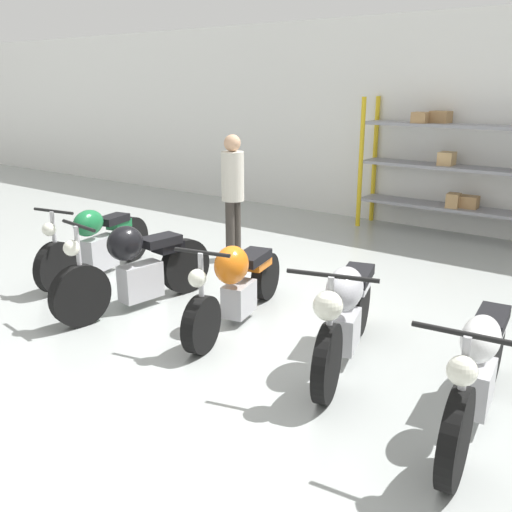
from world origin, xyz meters
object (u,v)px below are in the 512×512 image
(motorcycle_green, at_px, (96,243))
(person_browsing, at_px, (233,187))
(motorcycle_orange, at_px, (237,283))
(motorcycle_silver, at_px, (346,311))
(motorcycle_black, at_px, (136,268))
(shelving_rack, at_px, (461,167))
(motorcycle_white, at_px, (479,370))

(motorcycle_green, bearing_deg, person_browsing, 137.78)
(motorcycle_orange, height_order, motorcycle_silver, motorcycle_silver)
(motorcycle_green, height_order, motorcycle_black, motorcycle_black)
(motorcycle_green, xyz_separation_m, motorcycle_orange, (2.48, -0.13, -0.01))
(shelving_rack, xyz_separation_m, person_browsing, (-2.16, -3.20, -0.11))
(shelving_rack, xyz_separation_m, motorcycle_orange, (-0.68, -4.97, -0.73))
(motorcycle_black, relative_size, motorcycle_orange, 0.99)
(motorcycle_green, relative_size, motorcycle_orange, 1.00)
(motorcycle_black, bearing_deg, motorcycle_white, 95.53)
(motorcycle_orange, relative_size, person_browsing, 1.17)
(motorcycle_silver, xyz_separation_m, motorcycle_white, (1.25, -0.31, -0.04))
(motorcycle_green, xyz_separation_m, motorcycle_black, (1.30, -0.47, 0.03))
(shelving_rack, height_order, motorcycle_white, shelving_rack)
(motorcycle_green, height_order, motorcycle_silver, motorcycle_silver)
(shelving_rack, height_order, motorcycle_silver, shelving_rack)
(motorcycle_orange, relative_size, motorcycle_silver, 1.06)
(motorcycle_black, relative_size, motorcycle_white, 0.96)
(motorcycle_silver, xyz_separation_m, person_browsing, (-2.85, 1.93, 0.54))
(motorcycle_silver, bearing_deg, shelving_rack, 171.40)
(shelving_rack, distance_m, motorcycle_green, 5.83)
(motorcycle_green, bearing_deg, motorcycle_silver, 74.61)
(shelving_rack, bearing_deg, motorcycle_orange, -97.75)
(motorcycle_silver, bearing_deg, motorcycle_white, 59.94)
(motorcycle_black, distance_m, motorcycle_orange, 1.22)
(motorcycle_green, bearing_deg, motorcycle_black, 58.92)
(shelving_rack, height_order, motorcycle_green, shelving_rack)
(motorcycle_black, bearing_deg, shelving_rack, 168.20)
(person_browsing, bearing_deg, shelving_rack, -132.68)
(motorcycle_black, relative_size, motorcycle_silver, 1.05)
(shelving_rack, height_order, motorcycle_orange, shelving_rack)
(motorcycle_orange, bearing_deg, motorcycle_silver, 70.28)
(shelving_rack, distance_m, motorcycle_orange, 5.07)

